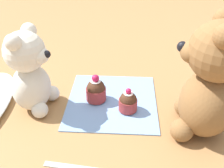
{
  "coord_description": "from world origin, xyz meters",
  "views": [
    {
      "loc": [
        -0.56,
        -0.03,
        0.43
      ],
      "look_at": [
        0.0,
        0.0,
        0.06
      ],
      "focal_mm": 42.0,
      "sensor_mm": 36.0,
      "label": 1
    }
  ],
  "objects_px": {
    "teddy_bear_tan": "(210,82)",
    "cupcake_near_tan_bear": "(128,102)",
    "cupcake_near_cream_bear": "(96,91)",
    "teddy_bear_cream": "(30,72)",
    "teaspoon": "(77,168)"
  },
  "relations": [
    {
      "from": "cupcake_near_cream_bear",
      "to": "teaspoon",
      "type": "height_order",
      "value": "cupcake_near_cream_bear"
    },
    {
      "from": "teddy_bear_tan",
      "to": "cupcake_near_tan_bear",
      "type": "relative_size",
      "value": 4.32
    },
    {
      "from": "cupcake_near_cream_bear",
      "to": "teddy_bear_cream",
      "type": "bearing_deg",
      "value": 101.64
    },
    {
      "from": "teddy_bear_tan",
      "to": "teaspoon",
      "type": "height_order",
      "value": "teddy_bear_tan"
    },
    {
      "from": "cupcake_near_tan_bear",
      "to": "teaspoon",
      "type": "distance_m",
      "value": 0.21
    },
    {
      "from": "teddy_bear_tan",
      "to": "cupcake_near_cream_bear",
      "type": "height_order",
      "value": "teddy_bear_tan"
    },
    {
      "from": "teddy_bear_tan",
      "to": "cupcake_near_tan_bear",
      "type": "xyz_separation_m",
      "value": [
        0.06,
        0.17,
        -0.1
      ]
    },
    {
      "from": "teddy_bear_cream",
      "to": "cupcake_near_cream_bear",
      "type": "relative_size",
      "value": 2.85
    },
    {
      "from": "teddy_bear_tan",
      "to": "cupcake_near_cream_bear",
      "type": "xyz_separation_m",
      "value": [
        0.1,
        0.25,
        -0.1
      ]
    },
    {
      "from": "teddy_bear_cream",
      "to": "teddy_bear_tan",
      "type": "relative_size",
      "value": 0.78
    },
    {
      "from": "teddy_bear_cream",
      "to": "teddy_bear_tan",
      "type": "bearing_deg",
      "value": -88.66
    },
    {
      "from": "teddy_bear_cream",
      "to": "teaspoon",
      "type": "height_order",
      "value": "teddy_bear_cream"
    },
    {
      "from": "teddy_bear_tan",
      "to": "cupcake_near_cream_bear",
      "type": "bearing_deg",
      "value": -96.53
    },
    {
      "from": "cupcake_near_cream_bear",
      "to": "cupcake_near_tan_bear",
      "type": "distance_m",
      "value": 0.09
    },
    {
      "from": "cupcake_near_cream_bear",
      "to": "cupcake_near_tan_bear",
      "type": "xyz_separation_m",
      "value": [
        -0.04,
        -0.08,
        -0.0
      ]
    }
  ]
}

